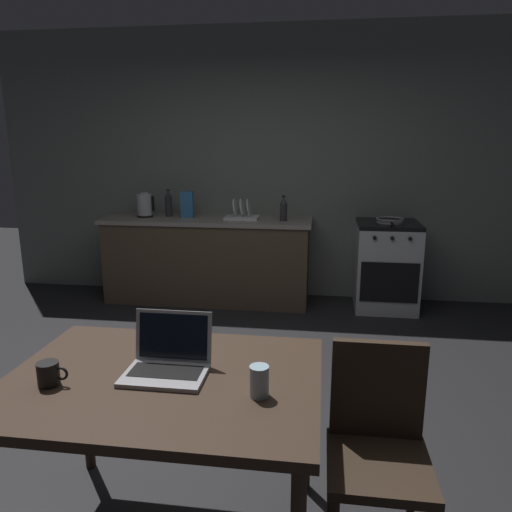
# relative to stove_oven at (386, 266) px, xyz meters

# --- Properties ---
(ground_plane) EXTENTS (12.00, 12.00, 0.00)m
(ground_plane) POSITION_rel_stove_oven_xyz_m (-1.27, -2.24, -0.44)
(ground_plane) COLOR black
(back_wall) EXTENTS (6.40, 0.10, 2.81)m
(back_wall) POSITION_rel_stove_oven_xyz_m (-0.97, 0.35, 0.96)
(back_wall) COLOR slate
(back_wall) RESTS_ON ground_plane
(kitchen_counter) EXTENTS (2.16, 0.64, 0.88)m
(kitchen_counter) POSITION_rel_stove_oven_xyz_m (-1.83, 0.00, 0.00)
(kitchen_counter) COLOR #4C3D2D
(kitchen_counter) RESTS_ON ground_plane
(stove_oven) EXTENTS (0.60, 0.62, 0.88)m
(stove_oven) POSITION_rel_stove_oven_xyz_m (0.00, 0.00, 0.00)
(stove_oven) COLOR #B7BABF
(stove_oven) RESTS_ON ground_plane
(dining_table) EXTENTS (1.23, 0.90, 0.76)m
(dining_table) POSITION_rel_stove_oven_xyz_m (-1.25, -3.15, 0.24)
(dining_table) COLOR #332319
(dining_table) RESTS_ON ground_plane
(chair) EXTENTS (0.40, 0.40, 0.87)m
(chair) POSITION_rel_stove_oven_xyz_m (-0.40, -3.06, 0.06)
(chair) COLOR #2D2116
(chair) RESTS_ON ground_plane
(laptop) EXTENTS (0.32, 0.26, 0.23)m
(laptop) POSITION_rel_stove_oven_xyz_m (-1.24, -3.12, 0.36)
(laptop) COLOR #99999E
(laptop) RESTS_ON dining_table
(electric_kettle) EXTENTS (0.19, 0.17, 0.26)m
(electric_kettle) POSITION_rel_stove_oven_xyz_m (-2.50, 0.00, 0.56)
(electric_kettle) COLOR black
(electric_kettle) RESTS_ON kitchen_counter
(bottle) EXTENTS (0.07, 0.07, 0.25)m
(bottle) POSITION_rel_stove_oven_xyz_m (-1.04, -0.05, 0.56)
(bottle) COLOR #2D2D33
(bottle) RESTS_ON kitchen_counter
(frying_pan) EXTENTS (0.27, 0.44, 0.05)m
(frying_pan) POSITION_rel_stove_oven_xyz_m (0.01, -0.03, 0.47)
(frying_pan) COLOR gray
(frying_pan) RESTS_ON stove_oven
(coffee_mug) EXTENTS (0.12, 0.08, 0.09)m
(coffee_mug) POSITION_rel_stove_oven_xyz_m (-1.66, -3.28, 0.36)
(coffee_mug) COLOR black
(coffee_mug) RESTS_ON dining_table
(drinking_glass) EXTENTS (0.07, 0.07, 0.12)m
(drinking_glass) POSITION_rel_stove_oven_xyz_m (-0.86, -3.25, 0.38)
(drinking_glass) COLOR #99B7C6
(drinking_glass) RESTS_ON dining_table
(cereal_box) EXTENTS (0.13, 0.05, 0.27)m
(cereal_box) POSITION_rel_stove_oven_xyz_m (-2.05, 0.02, 0.58)
(cereal_box) COLOR #3372B2
(cereal_box) RESTS_ON kitchen_counter
(dish_rack) EXTENTS (0.34, 0.26, 0.21)m
(dish_rack) POSITION_rel_stove_oven_xyz_m (-1.46, 0.00, 0.49)
(dish_rack) COLOR silver
(dish_rack) RESTS_ON kitchen_counter
(bottle_b) EXTENTS (0.07, 0.07, 0.28)m
(bottle_b) POSITION_rel_stove_oven_xyz_m (-2.26, 0.08, 0.58)
(bottle_b) COLOR #2D2D33
(bottle_b) RESTS_ON kitchen_counter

